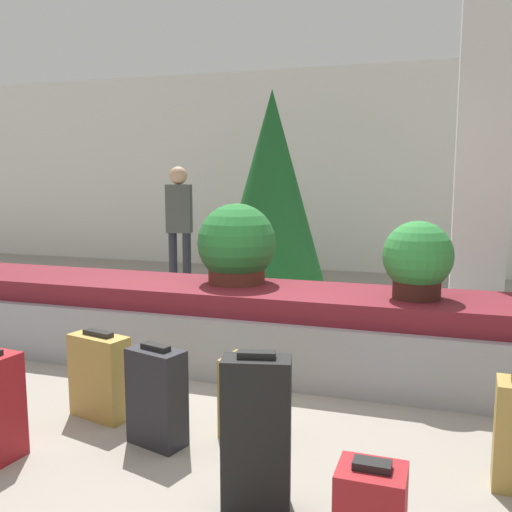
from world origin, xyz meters
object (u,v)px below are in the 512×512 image
at_px(suitcase_4, 157,397).
at_px(suitcase_8, 247,396).
at_px(decorated_tree, 272,189).
at_px(traveler_0, 179,218).
at_px(potted_plant_0, 418,260).
at_px(suitcase_6, 100,376).
at_px(suitcase_1, 256,435).
at_px(potted_plant_1, 237,246).
at_px(pillar, 482,167).

height_order(suitcase_4, suitcase_8, suitcase_4).
relative_size(suitcase_8, decorated_tree, 0.20).
bearing_deg(traveler_0, potted_plant_0, -52.63).
bearing_deg(suitcase_6, decorated_tree, 103.36).
xyz_separation_m(traveler_0, decorated_tree, (1.26, -0.03, 0.39)).
bearing_deg(traveler_0, suitcase_8, -72.73).
bearing_deg(suitcase_1, potted_plant_1, 99.26).
height_order(suitcase_6, potted_plant_0, potted_plant_0).
bearing_deg(pillar, traveler_0, 161.66).
height_order(suitcase_1, traveler_0, traveler_0).
relative_size(potted_plant_1, decorated_tree, 0.26).
relative_size(pillar, suitcase_8, 6.38).
bearing_deg(suitcase_8, potted_plant_1, 120.74).
height_order(suitcase_1, potted_plant_0, potted_plant_0).
bearing_deg(pillar, potted_plant_1, -148.73).
bearing_deg(suitcase_4, potted_plant_1, 109.78).
bearing_deg(decorated_tree, suitcase_1, -74.51).
bearing_deg(potted_plant_0, traveler_0, 140.78).
bearing_deg(pillar, suitcase_1, -108.70).
bearing_deg(decorated_tree, pillar, -26.51).
bearing_deg(pillar, decorated_tree, 153.49).
relative_size(pillar, potted_plant_0, 5.68).
relative_size(pillar, suitcase_6, 5.67).
distance_m(pillar, suitcase_1, 3.62).
bearing_deg(traveler_0, decorated_tree, -14.94).
distance_m(pillar, potted_plant_1, 2.34).
bearing_deg(suitcase_1, potted_plant_0, 59.16).
bearing_deg(suitcase_1, decorated_tree, 92.65).
distance_m(potted_plant_1, traveler_0, 2.86).
bearing_deg(suitcase_6, potted_plant_1, 86.97).
distance_m(potted_plant_0, decorated_tree, 3.11).
relative_size(pillar, potted_plant_1, 4.87).
xyz_separation_m(potted_plant_0, traveler_0, (-3.08, 2.52, 0.05)).
relative_size(suitcase_6, traveler_0, 0.34).
xyz_separation_m(potted_plant_1, decorated_tree, (-0.38, 2.31, 0.41)).
bearing_deg(suitcase_4, decorated_tree, 113.30).
height_order(potted_plant_1, decorated_tree, decorated_tree).
bearing_deg(potted_plant_1, suitcase_1, -67.91).
distance_m(suitcase_4, traveler_0, 4.37).
bearing_deg(suitcase_1, pillar, 58.47).
distance_m(suitcase_4, potted_plant_0, 2.08).
relative_size(suitcase_1, suitcase_6, 1.34).
xyz_separation_m(suitcase_1, suitcase_8, (-0.29, 0.72, -0.13)).
xyz_separation_m(suitcase_6, suitcase_8, (0.97, 0.05, -0.03)).
bearing_deg(traveler_0, pillar, -31.75).
distance_m(suitcase_6, decorated_tree, 3.86).
distance_m(suitcase_1, potted_plant_1, 2.29).
height_order(suitcase_1, suitcase_8, suitcase_1).
bearing_deg(suitcase_6, traveler_0, 122.12).
relative_size(suitcase_4, traveler_0, 0.36).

